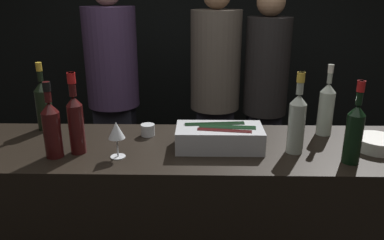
% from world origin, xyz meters
% --- Properties ---
extents(wall_back_chalkboard, '(6.40, 0.06, 2.80)m').
position_xyz_m(wall_back_chalkboard, '(0.00, 2.54, 1.40)').
color(wall_back_chalkboard, black).
rests_on(wall_back_chalkboard, ground_plane).
extents(bar_counter, '(2.39, 0.60, 1.03)m').
position_xyz_m(bar_counter, '(0.00, 0.30, 0.52)').
color(bar_counter, black).
rests_on(bar_counter, ground_plane).
extents(ice_bin_with_bottles, '(0.40, 0.20, 0.11)m').
position_xyz_m(ice_bin_with_bottles, '(0.13, 0.28, 1.09)').
color(ice_bin_with_bottles, '#B7BABF').
rests_on(ice_bin_with_bottles, bar_counter).
extents(bowl_white, '(0.20, 0.20, 0.06)m').
position_xyz_m(bowl_white, '(0.86, 0.28, 1.06)').
color(bowl_white, silver).
rests_on(bowl_white, bar_counter).
extents(wine_glass, '(0.07, 0.07, 0.16)m').
position_xyz_m(wine_glass, '(-0.33, 0.17, 1.15)').
color(wine_glass, silver).
rests_on(wine_glass, bar_counter).
extents(candle_votive, '(0.07, 0.07, 0.06)m').
position_xyz_m(candle_votive, '(-0.23, 0.43, 1.06)').
color(candle_votive, silver).
rests_on(candle_votive, bar_counter).
extents(red_wine_bottle_tall, '(0.07, 0.07, 0.37)m').
position_xyz_m(red_wine_bottle_tall, '(-0.51, 0.21, 1.18)').
color(red_wine_bottle_tall, '#380F0F').
rests_on(red_wine_bottle_tall, bar_counter).
extents(red_wine_bottle_burgundy, '(0.07, 0.07, 0.36)m').
position_xyz_m(red_wine_bottle_burgundy, '(0.68, 0.13, 1.18)').
color(red_wine_bottle_burgundy, black).
rests_on(red_wine_bottle_burgundy, bar_counter).
extents(rose_wine_bottle, '(0.07, 0.07, 0.37)m').
position_xyz_m(rose_wine_bottle, '(0.47, 0.24, 1.18)').
color(rose_wine_bottle, '#9EA899').
rests_on(rose_wine_bottle, bar_counter).
extents(red_wine_bottle_black_foil, '(0.08, 0.08, 0.34)m').
position_xyz_m(red_wine_bottle_black_foil, '(-0.61, 0.17, 1.17)').
color(red_wine_bottle_black_foil, '#380F0F').
rests_on(red_wine_bottle_black_foil, bar_counter).
extents(white_wine_bottle, '(0.08, 0.08, 0.36)m').
position_xyz_m(white_wine_bottle, '(0.67, 0.47, 1.17)').
color(white_wine_bottle, '#9EA899').
rests_on(white_wine_bottle, bar_counter).
extents(champagne_bottle, '(0.08, 0.08, 0.36)m').
position_xyz_m(champagne_bottle, '(-0.78, 0.52, 1.17)').
color(champagne_bottle, black).
rests_on(champagne_bottle, bar_counter).
extents(person_in_hoodie, '(0.34, 0.34, 1.76)m').
position_xyz_m(person_in_hoodie, '(0.55, 1.52, 0.99)').
color(person_in_hoodie, black).
rests_on(person_in_hoodie, ground_plane).
extents(person_blond_tee, '(0.39, 0.39, 1.81)m').
position_xyz_m(person_blond_tee, '(0.16, 1.56, 1.01)').
color(person_blond_tee, black).
rests_on(person_blond_tee, ground_plane).
extents(person_grey_polo, '(0.41, 0.41, 1.83)m').
position_xyz_m(person_grey_polo, '(-0.66, 1.57, 1.02)').
color(person_grey_polo, black).
rests_on(person_grey_polo, ground_plane).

